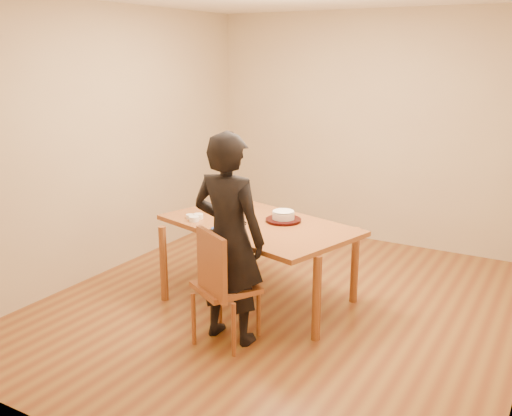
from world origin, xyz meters
The scene contains 16 objects.
room_shell centered at (0.00, 0.34, 1.35)m, with size 4.00×4.50×2.70m.
dining_table centered at (-0.24, -0.01, 0.73)m, with size 1.70×1.01×0.04m, color brown.
dining_chair centered at (-0.09, -0.79, 0.45)m, with size 0.43×0.43×0.04m, color brown.
cake_plate centered at (-0.07, 0.14, 0.76)m, with size 0.32×0.32×0.02m, color red.
cake centered at (-0.07, 0.14, 0.81)m, with size 0.20×0.20×0.06m, color white.
frosting_dome centered at (-0.07, 0.14, 0.85)m, with size 0.19×0.19×0.03m, color white.
frosting_tub centered at (-0.31, -0.44, 0.79)m, with size 0.08×0.08×0.07m, color white.
frosting_lid centered at (-0.46, -0.35, 0.76)m, with size 0.09×0.09×0.01m, color navy.
frosting_dollop centered at (-0.46, -0.35, 0.77)m, with size 0.04×0.04×0.02m, color white.
ramekin_green centered at (-0.86, -0.20, 0.77)m, with size 0.07×0.07×0.04m, color white.
ramekin_yellow centered at (-0.79, -0.17, 0.77)m, with size 0.09×0.09×0.04m, color white.
ramekin_multi centered at (-0.77, -0.26, 0.77)m, with size 0.09×0.09×0.04m, color white.
candy_box_pink centered at (-0.71, 0.36, 0.76)m, with size 0.13×0.07×0.02m, color #E3359E.
candy_box_green centered at (-0.72, 0.36, 0.78)m, with size 0.14×0.07×0.02m, color green.
spatula centered at (-0.43, -0.38, 0.76)m, with size 0.17×0.02×0.01m, color black.
person centered at (-0.09, -0.74, 0.84)m, with size 0.61×0.40×1.67m, color black.
Camera 1 is at (2.18, -4.24, 2.21)m, focal length 40.00 mm.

